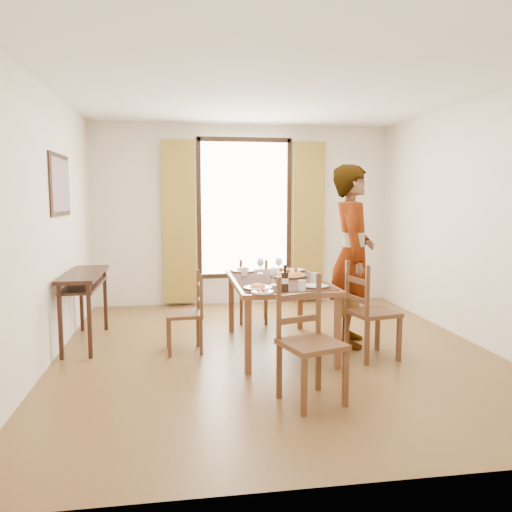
{
  "coord_description": "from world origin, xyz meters",
  "views": [
    {
      "loc": [
        -0.98,
        -5.04,
        1.62
      ],
      "look_at": [
        -0.18,
        0.15,
        1.0
      ],
      "focal_mm": 35.0,
      "sensor_mm": 36.0,
      "label": 1
    }
  ],
  "objects": [
    {
      "name": "ground",
      "position": [
        0.0,
        0.0,
        0.0
      ],
      "size": [
        5.0,
        5.0,
        0.0
      ],
      "primitive_type": "plane",
      "color": "#4F3018",
      "rests_on": "ground"
    },
    {
      "name": "room_shell",
      "position": [
        -0.0,
        0.13,
        1.54
      ],
      "size": [
        4.6,
        5.1,
        2.74
      ],
      "color": "silver",
      "rests_on": "ground"
    },
    {
      "name": "console_table",
      "position": [
        -2.03,
        0.6,
        0.68
      ],
      "size": [
        0.38,
        1.2,
        0.8
      ],
      "color": "black",
      "rests_on": "ground"
    },
    {
      "name": "dining_table",
      "position": [
        0.05,
        0.1,
        0.69
      ],
      "size": [
        0.97,
        1.6,
        0.76
      ],
      "color": "brown",
      "rests_on": "ground"
    },
    {
      "name": "chair_west",
      "position": [
        -0.92,
        0.13,
        0.39
      ],
      "size": [
        0.4,
        0.4,
        0.84
      ],
      "rotation": [
        0.0,
        0.0,
        -1.51
      ],
      "color": "#552B1C",
      "rests_on": "ground"
    },
    {
      "name": "chair_north",
      "position": [
        -0.05,
        1.23,
        0.39
      ],
      "size": [
        0.42,
        0.42,
        0.84
      ],
      "rotation": [
        0.0,
        0.0,
        3.01
      ],
      "color": "#552B1C",
      "rests_on": "ground"
    },
    {
      "name": "chair_south",
      "position": [
        0.02,
        -1.32,
        0.46
      ],
      "size": [
        0.55,
        0.55,
        0.99
      ],
      "rotation": [
        0.0,
        0.0,
        0.31
      ],
      "color": "#552B1C",
      "rests_on": "ground"
    },
    {
      "name": "chair_east",
      "position": [
        0.9,
        -0.37,
        0.46
      ],
      "size": [
        0.51,
        0.51,
        0.98
      ],
      "rotation": [
        0.0,
        0.0,
        1.77
      ],
      "color": "#552B1C",
      "rests_on": "ground"
    },
    {
      "name": "man",
      "position": [
        0.88,
        0.14,
        0.98
      ],
      "size": [
        0.99,
        0.89,
        1.97
      ],
      "primitive_type": "imported",
      "rotation": [
        0.0,
        0.0,
        1.26
      ],
      "color": "gray",
      "rests_on": "ground"
    },
    {
      "name": "plate_sw",
      "position": [
        -0.26,
        -0.44,
        0.78
      ],
      "size": [
        0.27,
        0.27,
        0.05
      ],
      "primitive_type": null,
      "color": "silver",
      "rests_on": "dining_table"
    },
    {
      "name": "plate_se",
      "position": [
        0.31,
        -0.44,
        0.78
      ],
      "size": [
        0.27,
        0.27,
        0.05
      ],
      "primitive_type": null,
      "color": "silver",
      "rests_on": "dining_table"
    },
    {
      "name": "plate_nw",
      "position": [
        -0.25,
        0.66,
        0.78
      ],
      "size": [
        0.27,
        0.27,
        0.05
      ],
      "primitive_type": null,
      "color": "silver",
      "rests_on": "dining_table"
    },
    {
      "name": "plate_ne",
      "position": [
        0.34,
        0.64,
        0.78
      ],
      "size": [
        0.27,
        0.27,
        0.05
      ],
      "primitive_type": null,
      "color": "silver",
      "rests_on": "dining_table"
    },
    {
      "name": "pasta_platter",
      "position": [
        0.19,
        0.21,
        0.81
      ],
      "size": [
        0.4,
        0.4,
        0.1
      ],
      "primitive_type": null,
      "color": "red",
      "rests_on": "dining_table"
    },
    {
      "name": "caprese_plate",
      "position": [
        -0.24,
        -0.64,
        0.78
      ],
      "size": [
        0.2,
        0.2,
        0.04
      ],
      "primitive_type": null,
      "color": "silver",
      "rests_on": "dining_table"
    },
    {
      "name": "wine_glass_a",
      "position": [
        -0.07,
        -0.28,
        0.85
      ],
      "size": [
        0.08,
        0.08,
        0.18
      ],
      "primitive_type": null,
      "color": "white",
      "rests_on": "dining_table"
    },
    {
      "name": "wine_glass_b",
      "position": [
        0.14,
        0.49,
        0.85
      ],
      "size": [
        0.08,
        0.08,
        0.18
      ],
      "primitive_type": null,
      "color": "white",
      "rests_on": "dining_table"
    },
    {
      "name": "wine_glass_c",
      "position": [
        -0.08,
        0.47,
        0.85
      ],
      "size": [
        0.08,
        0.08,
        0.18
      ],
      "primitive_type": null,
      "color": "white",
      "rests_on": "dining_table"
    },
    {
      "name": "tumbler_a",
      "position": [
        0.37,
        -0.18,
        0.81
      ],
      "size": [
        0.07,
        0.07,
        0.1
      ],
      "primitive_type": "cylinder",
      "color": "silver",
      "rests_on": "dining_table"
    },
    {
      "name": "tumbler_b",
      "position": [
        -0.28,
        0.38,
        0.81
      ],
      "size": [
        0.07,
        0.07,
        0.1
      ],
      "primitive_type": "cylinder",
      "color": "silver",
      "rests_on": "dining_table"
    },
    {
      "name": "tumbler_c",
      "position": [
        0.13,
        -0.6,
        0.81
      ],
      "size": [
        0.07,
        0.07,
        0.1
      ],
      "primitive_type": "cylinder",
      "color": "silver",
      "rests_on": "dining_table"
    },
    {
      "name": "wine_bottle",
      "position": [
        -0.03,
        -0.61,
        0.88
      ],
      "size": [
        0.07,
        0.07,
        0.25
      ],
      "primitive_type": null,
      "color": "black",
      "rests_on": "dining_table"
    }
  ]
}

